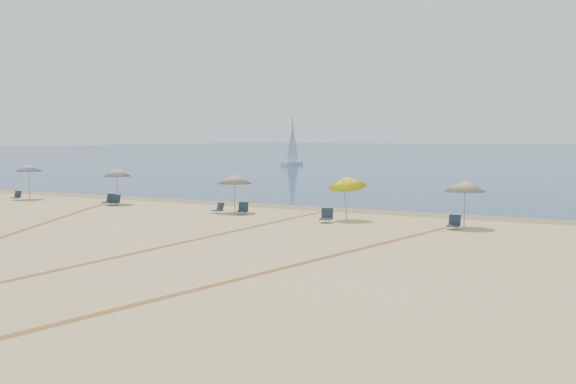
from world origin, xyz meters
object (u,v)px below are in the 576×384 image
object	(u,v)px
chair_1	(109,200)
sailboat_3	(292,151)
chair_4	(243,209)
chair_2	(115,201)
umbrella_2	(235,179)
umbrella_3	(347,182)
chair_6	(454,223)
umbrella_1	(117,172)
umbrella_0	(29,168)
chair_0	(17,196)
umbrella_4	(465,186)
chair_3	(219,209)
chair_5	(327,216)

from	to	relation	value
chair_1	sailboat_3	xyz separation A→B (m)	(-18.71, 61.13, 1.96)
chair_4	chair_2	bearing A→B (deg)	155.41
umbrella_2	umbrella_3	world-z (taller)	umbrella_3
chair_6	umbrella_2	bearing A→B (deg)	173.49
chair_1	sailboat_3	world-z (taller)	sailboat_3
chair_6	umbrella_3	bearing A→B (deg)	170.26
umbrella_2	umbrella_3	xyz separation A→B (m)	(7.24, -0.22, 0.08)
umbrella_1	chair_1	bearing A→B (deg)	-113.28
umbrella_0	chair_0	size ratio (longest dim) A/B	3.70
chair_2	chair_6	distance (m)	22.36
umbrella_4	chair_0	bearing A→B (deg)	-179.53
umbrella_0	umbrella_3	distance (m)	24.88
sailboat_3	chair_6	bearing A→B (deg)	-55.25
umbrella_1	chair_6	xyz separation A→B (m)	(22.79, -1.58, -1.81)
umbrella_2	chair_0	size ratio (longest dim) A/B	3.31
umbrella_4	chair_4	xyz separation A→B (m)	(-12.63, -0.21, -1.76)
umbrella_0	umbrella_2	size ratio (longest dim) A/B	1.12
umbrella_0	chair_3	xyz separation A→B (m)	(16.94, -0.95, -1.99)
umbrella_1	chair_4	world-z (taller)	umbrella_1
umbrella_4	chair_3	world-z (taller)	umbrella_4
sailboat_3	chair_1	bearing A→B (deg)	-72.08
chair_2	chair_5	bearing A→B (deg)	-22.08
umbrella_4	chair_6	xyz separation A→B (m)	(-0.30, -0.74, -1.76)
chair_1	chair_2	bearing A→B (deg)	-20.83
umbrella_3	chair_6	distance (m)	6.27
chair_1	chair_5	xyz separation A→B (m)	(16.49, -1.60, 0.01)
umbrella_3	sailboat_3	bearing A→B (deg)	120.22
umbrella_2	chair_6	size ratio (longest dim) A/B	3.35
chair_0	umbrella_2	bearing A→B (deg)	-8.04
umbrella_1	chair_5	xyz separation A→B (m)	(16.27, -2.12, -1.79)
umbrella_0	sailboat_3	size ratio (longest dim) A/B	0.35
chair_0	umbrella_3	bearing A→B (deg)	-9.02
umbrella_3	chair_5	bearing A→B (deg)	-112.91
umbrella_0	chair_1	distance (m)	8.06
chair_6	umbrella_0	bearing A→B (deg)	175.40
chair_0	chair_6	bearing A→B (deg)	-10.62
chair_2	chair_3	bearing A→B (deg)	-20.38
chair_6	chair_4	bearing A→B (deg)	175.38
umbrella_4	chair_2	xyz separation A→B (m)	(-22.64, 0.14, -1.76)
chair_0	chair_6	world-z (taller)	chair_6
chair_0	chair_4	bearing A→B (deg)	-9.57
umbrella_1	chair_4	bearing A→B (deg)	-5.71
chair_0	sailboat_3	distance (m)	62.65
chair_5	chair_2	bearing A→B (deg)	161.42
sailboat_3	umbrella_2	bearing A→B (deg)	-64.11
umbrella_1	chair_3	world-z (taller)	umbrella_1
umbrella_0	chair_1	bearing A→B (deg)	-1.91
umbrella_1	umbrella_3	distance (m)	16.85
umbrella_3	chair_2	distance (m)	16.48
umbrella_4	chair_6	size ratio (longest dim) A/B	3.45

